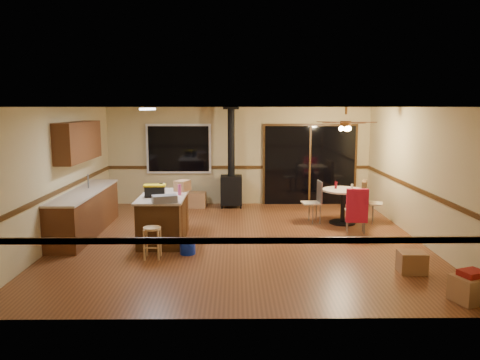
{
  "coord_description": "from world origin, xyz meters",
  "views": [
    {
      "loc": [
        -0.09,
        -8.96,
        2.6
      ],
      "look_at": [
        0.0,
        0.3,
        1.15
      ],
      "focal_mm": 35.0,
      "sensor_mm": 36.0,
      "label": 1
    }
  ],
  "objects_px": {
    "wood_stove": "(231,180)",
    "box_corner_a": "(471,289)",
    "toolbox_black": "(155,192)",
    "chair_near": "(357,206)",
    "bar_stool": "(152,243)",
    "chair_left": "(316,197)",
    "blue_bucket": "(188,248)",
    "kitchen_island": "(164,218)",
    "chair_right": "(365,196)",
    "toolbox_grey": "(165,199)",
    "box_under_window": "(196,200)",
    "dining_table": "(343,200)",
    "box_corner_b": "(412,262)"
  },
  "relations": [
    {
      "from": "box_corner_b",
      "to": "toolbox_black",
      "type": "bearing_deg",
      "value": 158.62
    },
    {
      "from": "chair_left",
      "to": "chair_right",
      "type": "bearing_deg",
      "value": -0.07
    },
    {
      "from": "bar_stool",
      "to": "chair_left",
      "type": "height_order",
      "value": "chair_left"
    },
    {
      "from": "kitchen_island",
      "to": "box_corner_a",
      "type": "height_order",
      "value": "kitchen_island"
    },
    {
      "from": "dining_table",
      "to": "box_under_window",
      "type": "xyz_separation_m",
      "value": [
        -3.44,
        1.75,
        -0.34
      ]
    },
    {
      "from": "wood_stove",
      "to": "chair_left",
      "type": "distance_m",
      "value": 2.54
    },
    {
      "from": "bar_stool",
      "to": "dining_table",
      "type": "xyz_separation_m",
      "value": [
        3.85,
        2.43,
        0.26
      ]
    },
    {
      "from": "box_corner_a",
      "to": "chair_right",
      "type": "bearing_deg",
      "value": 93.06
    },
    {
      "from": "kitchen_island",
      "to": "chair_near",
      "type": "xyz_separation_m",
      "value": [
        3.91,
        0.41,
        0.14
      ]
    },
    {
      "from": "toolbox_black",
      "to": "wood_stove",
      "type": "bearing_deg",
      "value": 66.04
    },
    {
      "from": "chair_near",
      "to": "toolbox_grey",
      "type": "bearing_deg",
      "value": -163.28
    },
    {
      "from": "toolbox_black",
      "to": "chair_right",
      "type": "relative_size",
      "value": 0.53
    },
    {
      "from": "chair_right",
      "to": "chair_near",
      "type": "bearing_deg",
      "value": -114.16
    },
    {
      "from": "bar_stool",
      "to": "chair_near",
      "type": "bearing_deg",
      "value": 21.45
    },
    {
      "from": "bar_stool",
      "to": "blue_bucket",
      "type": "distance_m",
      "value": 0.65
    },
    {
      "from": "dining_table",
      "to": "chair_left",
      "type": "distance_m",
      "value": 0.61
    },
    {
      "from": "dining_table",
      "to": "box_corner_a",
      "type": "relative_size",
      "value": 2.03
    },
    {
      "from": "kitchen_island",
      "to": "dining_table",
      "type": "relative_size",
      "value": 1.8
    },
    {
      "from": "dining_table",
      "to": "chair_right",
      "type": "xyz_separation_m",
      "value": [
        0.53,
        0.11,
        0.06
      ]
    },
    {
      "from": "blue_bucket",
      "to": "toolbox_black",
      "type": "bearing_deg",
      "value": 133.47
    },
    {
      "from": "toolbox_black",
      "to": "chair_left",
      "type": "xyz_separation_m",
      "value": [
        3.36,
        1.58,
        -0.41
      ]
    },
    {
      "from": "box_corner_b",
      "to": "blue_bucket",
      "type": "bearing_deg",
      "value": 165.03
    },
    {
      "from": "chair_left",
      "to": "box_corner_a",
      "type": "bearing_deg",
      "value": -72.85
    },
    {
      "from": "blue_bucket",
      "to": "bar_stool",
      "type": "bearing_deg",
      "value": -157.62
    },
    {
      "from": "toolbox_grey",
      "to": "bar_stool",
      "type": "distance_m",
      "value": 0.82
    },
    {
      "from": "wood_stove",
      "to": "bar_stool",
      "type": "relative_size",
      "value": 4.54
    },
    {
      "from": "kitchen_island",
      "to": "box_under_window",
      "type": "relative_size",
      "value": 3.42
    },
    {
      "from": "chair_left",
      "to": "blue_bucket",
      "type": "bearing_deg",
      "value": -139.34
    },
    {
      "from": "kitchen_island",
      "to": "toolbox_black",
      "type": "bearing_deg",
      "value": -127.44
    },
    {
      "from": "box_under_window",
      "to": "box_corner_a",
      "type": "relative_size",
      "value": 1.07
    },
    {
      "from": "blue_bucket",
      "to": "dining_table",
      "type": "relative_size",
      "value": 0.29
    },
    {
      "from": "blue_bucket",
      "to": "box_corner_a",
      "type": "height_order",
      "value": "box_corner_a"
    },
    {
      "from": "wood_stove",
      "to": "dining_table",
      "type": "bearing_deg",
      "value": -34.83
    },
    {
      "from": "kitchen_island",
      "to": "box_corner_b",
      "type": "xyz_separation_m",
      "value": [
        4.21,
        -1.87,
        -0.29
      ]
    },
    {
      "from": "chair_right",
      "to": "box_under_window",
      "type": "xyz_separation_m",
      "value": [
        -3.96,
        1.65,
        -0.4
      ]
    },
    {
      "from": "toolbox_black",
      "to": "chair_near",
      "type": "height_order",
      "value": "toolbox_black"
    },
    {
      "from": "chair_left",
      "to": "box_corner_b",
      "type": "relative_size",
      "value": 1.24
    },
    {
      "from": "kitchen_island",
      "to": "box_corner_a",
      "type": "relative_size",
      "value": 3.64
    },
    {
      "from": "toolbox_grey",
      "to": "chair_left",
      "type": "relative_size",
      "value": 0.85
    },
    {
      "from": "toolbox_black",
      "to": "chair_near",
      "type": "bearing_deg",
      "value": 8.25
    },
    {
      "from": "kitchen_island",
      "to": "chair_left",
      "type": "relative_size",
      "value": 3.26
    },
    {
      "from": "dining_table",
      "to": "chair_near",
      "type": "height_order",
      "value": "chair_near"
    },
    {
      "from": "bar_stool",
      "to": "box_under_window",
      "type": "height_order",
      "value": "bar_stool"
    },
    {
      "from": "dining_table",
      "to": "box_under_window",
      "type": "distance_m",
      "value": 3.87
    },
    {
      "from": "kitchen_island",
      "to": "chair_near",
      "type": "distance_m",
      "value": 3.93
    },
    {
      "from": "bar_stool",
      "to": "chair_near",
      "type": "xyz_separation_m",
      "value": [
        3.94,
        1.55,
        0.32
      ]
    },
    {
      "from": "kitchen_island",
      "to": "bar_stool",
      "type": "bearing_deg",
      "value": -91.56
    },
    {
      "from": "chair_near",
      "to": "chair_right",
      "type": "distance_m",
      "value": 1.08
    },
    {
      "from": "dining_table",
      "to": "box_corner_b",
      "type": "distance_m",
      "value": 3.21
    },
    {
      "from": "wood_stove",
      "to": "box_corner_a",
      "type": "distance_m",
      "value": 6.9
    }
  ]
}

